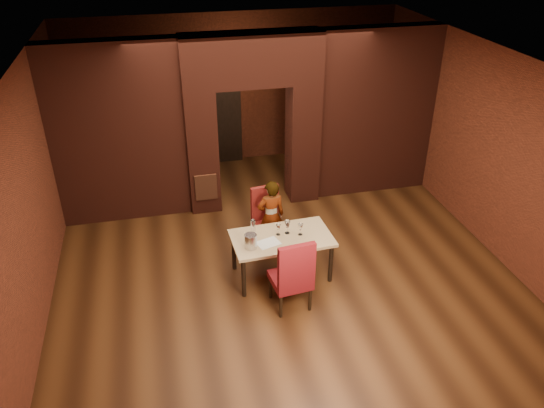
{
  "coord_description": "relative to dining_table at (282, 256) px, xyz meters",
  "views": [
    {
      "loc": [
        -1.72,
        -6.88,
        5.09
      ],
      "look_at": [
        -0.11,
        0.0,
        1.04
      ],
      "focal_mm": 35.0,
      "sensor_mm": 36.0,
      "label": 1
    }
  ],
  "objects": [
    {
      "name": "floor",
      "position": [
        0.06,
        0.43,
        -0.35
      ],
      "size": [
        8.0,
        8.0,
        0.0
      ],
      "primitive_type": "plane",
      "color": "#432410",
      "rests_on": "ground"
    },
    {
      "name": "ceiling",
      "position": [
        0.06,
        0.43,
        2.85
      ],
      "size": [
        7.0,
        8.0,
        0.04
      ],
      "primitive_type": "cube",
      "color": "silver",
      "rests_on": "ground"
    },
    {
      "name": "wall_back",
      "position": [
        0.06,
        4.43,
        1.25
      ],
      "size": [
        7.0,
        0.04,
        3.2
      ],
      "primitive_type": "cube",
      "color": "maroon",
      "rests_on": "ground"
    },
    {
      "name": "wall_front",
      "position": [
        0.06,
        -3.57,
        1.25
      ],
      "size": [
        7.0,
        0.04,
        3.2
      ],
      "primitive_type": "cube",
      "color": "maroon",
      "rests_on": "ground"
    },
    {
      "name": "wall_left",
      "position": [
        -3.44,
        0.43,
        1.25
      ],
      "size": [
        0.04,
        8.0,
        3.2
      ],
      "primitive_type": "cube",
      "color": "maroon",
      "rests_on": "ground"
    },
    {
      "name": "wall_right",
      "position": [
        3.56,
        0.43,
        1.25
      ],
      "size": [
        0.04,
        8.0,
        3.2
      ],
      "primitive_type": "cube",
      "color": "maroon",
      "rests_on": "ground"
    },
    {
      "name": "pillar_left",
      "position": [
        -0.89,
        2.43,
        0.8
      ],
      "size": [
        0.55,
        0.55,
        2.3
      ],
      "primitive_type": "cube",
      "color": "maroon",
      "rests_on": "ground"
    },
    {
      "name": "pillar_right",
      "position": [
        1.01,
        2.43,
        0.8
      ],
      "size": [
        0.55,
        0.55,
        2.3
      ],
      "primitive_type": "cube",
      "color": "maroon",
      "rests_on": "ground"
    },
    {
      "name": "lintel",
      "position": [
        0.06,
        2.43,
        2.4
      ],
      "size": [
        2.45,
        0.55,
        0.9
      ],
      "primitive_type": "cube",
      "color": "maroon",
      "rests_on": "ground"
    },
    {
      "name": "wing_wall_left",
      "position": [
        -2.3,
        2.43,
        1.25
      ],
      "size": [
        2.28,
        0.35,
        3.2
      ],
      "primitive_type": "cube",
      "color": "maroon",
      "rests_on": "ground"
    },
    {
      "name": "wing_wall_right",
      "position": [
        2.42,
        2.43,
        1.25
      ],
      "size": [
        2.28,
        0.35,
        3.2
      ],
      "primitive_type": "cube",
      "color": "maroon",
      "rests_on": "ground"
    },
    {
      "name": "vent_panel",
      "position": [
        -0.89,
        2.13,
        0.2
      ],
      "size": [
        0.4,
        0.03,
        0.5
      ],
      "primitive_type": "cube",
      "color": "#984C2C",
      "rests_on": "ground"
    },
    {
      "name": "rear_door",
      "position": [
        -0.34,
        4.37,
        0.7
      ],
      "size": [
        0.9,
        0.08,
        2.1
      ],
      "primitive_type": "cube",
      "color": "black",
      "rests_on": "ground"
    },
    {
      "name": "rear_door_frame",
      "position": [
        -0.34,
        4.33,
        0.7
      ],
      "size": [
        1.02,
        0.04,
        2.22
      ],
      "primitive_type": "cube",
      "color": "black",
      "rests_on": "ground"
    },
    {
      "name": "dining_table",
      "position": [
        0.0,
        0.0,
        0.0
      ],
      "size": [
        1.53,
        0.9,
        0.7
      ],
      "primitive_type": "cube",
      "rotation": [
        0.0,
        0.0,
        0.04
      ],
      "color": "tan",
      "rests_on": "ground"
    },
    {
      "name": "chair_far",
      "position": [
        -0.01,
        0.81,
        0.17
      ],
      "size": [
        0.54,
        0.54,
        1.05
      ],
      "primitive_type": "cube",
      "rotation": [
        0.0,
        0.0,
        0.15
      ],
      "color": "maroon",
      "rests_on": "ground"
    },
    {
      "name": "chair_near",
      "position": [
        -0.05,
        -0.7,
        0.23
      ],
      "size": [
        0.58,
        0.58,
        1.16
      ],
      "primitive_type": "cube",
      "rotation": [
        0.0,
        0.0,
        3.25
      ],
      "color": "maroon",
      "rests_on": "ground"
    },
    {
      "name": "person_seated",
      "position": [
        0.01,
        0.74,
        0.28
      ],
      "size": [
        0.49,
        0.35,
        1.27
      ],
      "primitive_type": "imported",
      "rotation": [
        0.0,
        0.0,
        3.23
      ],
      "color": "silver",
      "rests_on": "ground"
    },
    {
      "name": "wine_glass_a",
      "position": [
        -0.04,
        0.07,
        0.44
      ],
      "size": [
        0.08,
        0.08,
        0.18
      ],
      "primitive_type": null,
      "color": "white",
      "rests_on": "dining_table"
    },
    {
      "name": "wine_glass_b",
      "position": [
        0.11,
        0.08,
        0.46
      ],
      "size": [
        0.09,
        0.09,
        0.22
      ],
      "primitive_type": null,
      "color": "white",
      "rests_on": "dining_table"
    },
    {
      "name": "wine_glass_c",
      "position": [
        0.29,
        -0.0,
        0.45
      ],
      "size": [
        0.08,
        0.08,
        0.19
      ],
      "primitive_type": null,
      "color": "white",
      "rests_on": "dining_table"
    },
    {
      "name": "tasting_sheet",
      "position": [
        -0.23,
        -0.12,
        0.35
      ],
      "size": [
        0.39,
        0.33,
        0.0
      ],
      "primitive_type": "cube",
      "rotation": [
        0.0,
        0.0,
        0.29
      ],
      "color": "silver",
      "rests_on": "dining_table"
    },
    {
      "name": "wine_bucket",
      "position": [
        -0.51,
        -0.18,
        0.46
      ],
      "size": [
        0.18,
        0.18,
        0.22
      ],
      "primitive_type": "cylinder",
      "color": "#AEAEB4",
      "rests_on": "dining_table"
    },
    {
      "name": "water_bottle",
      "position": [
        -0.41,
        0.12,
        0.5
      ],
      "size": [
        0.07,
        0.07,
        0.3
      ],
      "primitive_type": "cylinder",
      "color": "white",
      "rests_on": "dining_table"
    },
    {
      "name": "potted_plant",
      "position": [
        0.52,
        0.88,
        -0.13
      ],
      "size": [
        0.52,
        0.52,
        0.43
      ],
      "primitive_type": "imported",
      "rotation": [
        0.0,
        0.0,
        0.79
      ],
      "color": "#245C20",
      "rests_on": "ground"
    }
  ]
}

